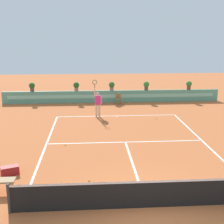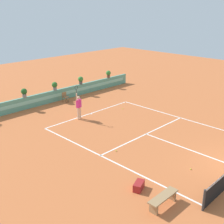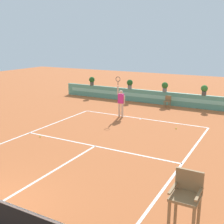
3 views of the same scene
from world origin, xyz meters
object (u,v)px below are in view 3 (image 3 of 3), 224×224
Objects in this scene: umpire_chair at (185,208)px; potted_plant_left at (130,83)px; tennis_ball_near_baseline at (40,137)px; potted_plant_centre at (165,86)px; tennis_ball_mid_court at (176,128)px; potted_plant_far_left at (92,80)px; tennis_player at (121,101)px; ball_kid_chair at (168,101)px; potted_plant_right at (204,89)px.

umpire_chair is 2.96× the size of potted_plant_left.
tennis_ball_near_baseline is at bearing 150.63° from umpire_chair.
potted_plant_centre is 2.92m from potted_plant_left.
tennis_ball_mid_court is 6.30m from potted_plant_centre.
umpire_chair is 10.00m from tennis_ball_near_baseline.
tennis_player is at bearing -42.43° from potted_plant_far_left.
potted_plant_far_left is (-7.00, 0.73, 0.93)m from ball_kid_chair.
potted_plant_far_left is (-3.59, 0.00, 0.00)m from potted_plant_left.
potted_plant_far_left is at bearing 180.00° from potted_plant_centre.
umpire_chair is at bearing -29.37° from tennis_ball_near_baseline.
potted_plant_right is (2.39, 0.73, 0.93)m from ball_kid_chair.
potted_plant_right and potted_plant_far_left have the same top height.
umpire_chair is 10.08m from tennis_ball_mid_court.
umpire_chair is at bearing -72.84° from tennis_ball_mid_court.
tennis_player reaches higher than umpire_chair.
potted_plant_right is (4.18, 4.77, 0.36)m from tennis_player.
umpire_chair is 2.96× the size of potted_plant_right.
tennis_player reaches higher than potted_plant_far_left.
potted_plant_far_left reaches higher than tennis_ball_near_baseline.
tennis_player is 6.35m from potted_plant_right.
potted_plant_centre is 1.00× the size of potted_plant_left.
potted_plant_centre is at bearing 124.32° from ball_kid_chair.
potted_plant_left and potted_plant_far_left have the same top height.
tennis_ball_mid_court is 5.75m from potted_plant_right.
potted_plant_centre is 2.89m from potted_plant_right.
potted_plant_centre reaches higher than tennis_ball_mid_court.
umpire_chair reaches higher than potted_plant_left.
tennis_ball_near_baseline is 11.96m from potted_plant_right.
potted_plant_right is 1.00× the size of potted_plant_far_left.
ball_kid_chair is at bearing 113.36° from tennis_ball_mid_court.
umpire_chair reaches higher than potted_plant_far_left.
potted_plant_left is at bearing 88.99° from tennis_ball_near_baseline.
tennis_ball_near_baseline is 1.00× the size of tennis_ball_mid_court.
potted_plant_centre is at bearing 0.00° from potted_plant_left.
tennis_ball_mid_court is (5.69, 4.69, 0.00)m from tennis_ball_near_baseline.
ball_kid_chair is 7.10m from potted_plant_far_left.
potted_plant_left is (-3.41, 0.73, 0.93)m from ball_kid_chair.
umpire_chair is 2.96× the size of potted_plant_far_left.
potted_plant_left reaches higher than tennis_ball_mid_court.
potted_plant_right is (2.89, 0.00, 0.00)m from potted_plant_centre.
potted_plant_left is 5.81m from potted_plant_right.
tennis_ball_mid_court is at bearing -11.78° from tennis_player.
potted_plant_centre is (3.10, 10.27, 1.38)m from tennis_ball_near_baseline.
potted_plant_centre and potted_plant_left have the same top height.
umpire_chair is at bearing -56.61° from tennis_player.
tennis_player is 4.09m from tennis_ball_mid_court.
umpire_chair is at bearing -60.79° from potted_plant_left.
umpire_chair is 2.52× the size of ball_kid_chair.
umpire_chair is at bearing -69.88° from potted_plant_centre.
umpire_chair reaches higher than potted_plant_right.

